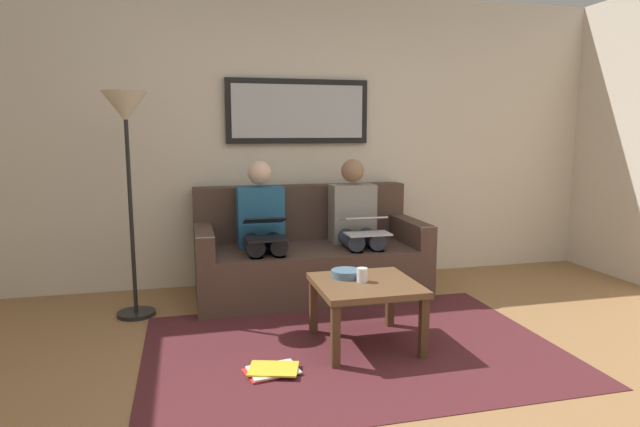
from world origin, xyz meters
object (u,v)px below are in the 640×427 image
person_left (356,222)px  cup (362,275)px  standing_lamp (126,132)px  magazine_stack (272,370)px  laptop_silver (365,225)px  framed_mirror (298,111)px  coffee_table (366,291)px  bowl (346,274)px  person_right (262,226)px  laptop_black (266,228)px  couch (308,257)px

person_left → cup: bearing=74.2°
standing_lamp → person_left: bearing=-173.7°
person_left → magazine_stack: person_left is taller
person_left → laptop_silver: 0.25m
cup → person_left: person_left is taller
framed_mirror → laptop_silver: size_ratio=3.62×
framed_mirror → magazine_stack: bearing=73.6°
cup → coffee_table: bearing=149.4°
magazine_stack → bowl: bearing=-144.0°
person_right → laptop_black: (0.00, 0.24, 0.02)m
couch → framed_mirror: size_ratio=1.47×
coffee_table → bowl: bowl is taller
person_left → magazine_stack: bearing=56.1°
framed_mirror → laptop_black: framed_mirror is taller
bowl → coffee_table: bearing=123.6°
framed_mirror → standing_lamp: bearing=25.2°
standing_lamp → laptop_silver: bearing=178.3°
person_right → laptop_black: person_right is taller
magazine_stack → standing_lamp: standing_lamp is taller
couch → laptop_silver: size_ratio=5.32×
couch → laptop_silver: bearing=141.5°
person_left → magazine_stack: (0.96, 1.42, -0.59)m
laptop_black → standing_lamp: 1.24m
person_left → standing_lamp: bearing=6.3°
person_left → standing_lamp: standing_lamp is taller
framed_mirror → bowl: bearing=90.4°
laptop_silver → magazine_stack: bearing=50.7°
person_left → laptop_silver: person_left is taller
coffee_table → standing_lamp: size_ratio=0.39×
bowl → laptop_black: laptop_black is taller
magazine_stack → person_right: bearing=-96.0°
couch → bowl: size_ratio=9.62×
bowl → laptop_silver: bearing=-117.3°
person_right → standing_lamp: bearing=11.3°
couch → magazine_stack: (0.55, 1.49, -0.29)m
standing_lamp → cup: bearing=147.6°
cup → magazine_stack: (0.63, 0.28, -0.45)m
cup → person_right: 1.24m
cup → laptop_black: bearing=-61.7°
framed_mirror → person_right: size_ratio=1.13×
coffee_table → laptop_silver: 0.98m
couch → cup: bearing=93.9°
laptop_silver → couch: bearing=-38.5°
laptop_silver → laptop_black: size_ratio=0.94×
framed_mirror → person_left: (-0.40, 0.46, -0.94)m
coffee_table → magazine_stack: coffee_table is taller
laptop_silver → person_right: bearing=-17.4°
bowl → standing_lamp: (1.41, -0.81, 0.92)m
coffee_table → person_right: 1.28m
cup → bowl: 0.14m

